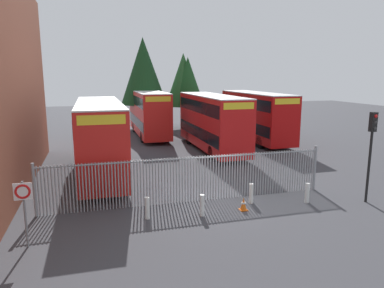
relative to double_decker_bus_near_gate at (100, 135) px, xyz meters
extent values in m
plane|color=#3D3D42|center=(5.15, 2.03, -2.42)|extent=(100.00, 100.00, 0.00)
cylinder|color=gray|center=(-2.90, -5.97, -1.32)|extent=(0.06, 0.06, 2.20)
cylinder|color=gray|center=(-2.76, -5.97, -1.32)|extent=(0.06, 0.06, 2.20)
cylinder|color=gray|center=(-2.62, -5.97, -1.32)|extent=(0.06, 0.06, 2.20)
cylinder|color=gray|center=(-2.48, -5.97, -1.32)|extent=(0.06, 0.06, 2.20)
cylinder|color=gray|center=(-2.34, -5.97, -1.32)|extent=(0.06, 0.06, 2.20)
cylinder|color=gray|center=(-2.20, -5.97, -1.32)|extent=(0.06, 0.06, 2.20)
cylinder|color=gray|center=(-2.06, -5.97, -1.32)|extent=(0.06, 0.06, 2.20)
cylinder|color=gray|center=(-1.92, -5.97, -1.32)|extent=(0.06, 0.06, 2.20)
cylinder|color=gray|center=(-1.78, -5.97, -1.32)|extent=(0.06, 0.06, 2.20)
cylinder|color=gray|center=(-1.64, -5.97, -1.32)|extent=(0.06, 0.06, 2.20)
cylinder|color=gray|center=(-1.50, -5.97, -1.32)|extent=(0.06, 0.06, 2.20)
cylinder|color=gray|center=(-1.36, -5.97, -1.32)|extent=(0.06, 0.06, 2.20)
cylinder|color=gray|center=(-1.22, -5.97, -1.32)|extent=(0.06, 0.06, 2.20)
cylinder|color=gray|center=(-1.08, -5.97, -1.32)|extent=(0.06, 0.06, 2.20)
cylinder|color=gray|center=(-0.94, -5.97, -1.32)|extent=(0.06, 0.06, 2.20)
cylinder|color=gray|center=(-0.80, -5.97, -1.32)|extent=(0.06, 0.06, 2.20)
cylinder|color=gray|center=(-0.66, -5.97, -1.32)|extent=(0.06, 0.06, 2.20)
cylinder|color=gray|center=(-0.52, -5.97, -1.32)|extent=(0.06, 0.06, 2.20)
cylinder|color=gray|center=(-0.38, -5.97, -1.32)|extent=(0.06, 0.06, 2.20)
cylinder|color=gray|center=(-0.24, -5.97, -1.32)|extent=(0.06, 0.06, 2.20)
cylinder|color=gray|center=(-0.10, -5.97, -1.32)|extent=(0.06, 0.06, 2.20)
cylinder|color=gray|center=(0.04, -5.97, -1.32)|extent=(0.06, 0.06, 2.20)
cylinder|color=gray|center=(0.18, -5.97, -1.32)|extent=(0.06, 0.06, 2.20)
cylinder|color=gray|center=(0.32, -5.97, -1.32)|extent=(0.06, 0.06, 2.20)
cylinder|color=gray|center=(0.46, -5.97, -1.32)|extent=(0.06, 0.06, 2.20)
cylinder|color=gray|center=(0.60, -5.97, -1.32)|extent=(0.06, 0.06, 2.20)
cylinder|color=gray|center=(0.75, -5.97, -1.32)|extent=(0.06, 0.06, 2.20)
cylinder|color=gray|center=(0.89, -5.97, -1.32)|extent=(0.06, 0.06, 2.20)
cylinder|color=gray|center=(1.03, -5.97, -1.32)|extent=(0.06, 0.06, 2.20)
cylinder|color=gray|center=(1.17, -5.97, -1.32)|extent=(0.06, 0.06, 2.20)
cylinder|color=gray|center=(1.31, -5.97, -1.32)|extent=(0.06, 0.06, 2.20)
cylinder|color=gray|center=(1.45, -5.97, -1.32)|extent=(0.06, 0.06, 2.20)
cylinder|color=gray|center=(1.59, -5.97, -1.32)|extent=(0.06, 0.06, 2.20)
cylinder|color=gray|center=(1.73, -5.97, -1.32)|extent=(0.06, 0.06, 2.20)
cylinder|color=gray|center=(1.87, -5.97, -1.32)|extent=(0.06, 0.06, 2.20)
cylinder|color=gray|center=(2.01, -5.97, -1.32)|extent=(0.06, 0.06, 2.20)
cylinder|color=gray|center=(2.15, -5.97, -1.32)|extent=(0.06, 0.06, 2.20)
cylinder|color=gray|center=(2.29, -5.97, -1.32)|extent=(0.06, 0.06, 2.20)
cylinder|color=gray|center=(2.43, -5.97, -1.32)|extent=(0.06, 0.06, 2.20)
cylinder|color=gray|center=(2.57, -5.97, -1.32)|extent=(0.06, 0.06, 2.20)
cylinder|color=gray|center=(2.71, -5.97, -1.32)|extent=(0.06, 0.06, 2.20)
cylinder|color=gray|center=(2.85, -5.97, -1.32)|extent=(0.06, 0.06, 2.20)
cylinder|color=gray|center=(2.99, -5.97, -1.32)|extent=(0.06, 0.06, 2.20)
cylinder|color=gray|center=(3.13, -5.97, -1.32)|extent=(0.06, 0.06, 2.20)
cylinder|color=gray|center=(3.27, -5.97, -1.32)|extent=(0.06, 0.06, 2.20)
cylinder|color=gray|center=(3.41, -5.97, -1.32)|extent=(0.06, 0.06, 2.20)
cylinder|color=gray|center=(3.55, -5.97, -1.32)|extent=(0.06, 0.06, 2.20)
cylinder|color=gray|center=(3.69, -5.97, -1.32)|extent=(0.06, 0.06, 2.20)
cylinder|color=gray|center=(3.83, -5.97, -1.32)|extent=(0.06, 0.06, 2.20)
cylinder|color=gray|center=(3.97, -5.97, -1.32)|extent=(0.06, 0.06, 2.20)
cylinder|color=gray|center=(4.11, -5.97, -1.32)|extent=(0.06, 0.06, 2.20)
cylinder|color=gray|center=(4.25, -5.97, -1.32)|extent=(0.06, 0.06, 2.20)
cylinder|color=gray|center=(4.39, -5.97, -1.32)|extent=(0.06, 0.06, 2.20)
cylinder|color=gray|center=(4.53, -5.97, -1.32)|extent=(0.06, 0.06, 2.20)
cylinder|color=gray|center=(4.67, -5.97, -1.32)|extent=(0.06, 0.06, 2.20)
cylinder|color=gray|center=(4.81, -5.97, -1.32)|extent=(0.06, 0.06, 2.20)
cylinder|color=gray|center=(4.96, -5.97, -1.32)|extent=(0.06, 0.06, 2.20)
cylinder|color=gray|center=(5.10, -5.97, -1.32)|extent=(0.06, 0.06, 2.20)
cylinder|color=gray|center=(5.24, -5.97, -1.32)|extent=(0.06, 0.06, 2.20)
cylinder|color=gray|center=(5.38, -5.97, -1.32)|extent=(0.06, 0.06, 2.20)
cylinder|color=gray|center=(5.52, -5.97, -1.32)|extent=(0.06, 0.06, 2.20)
cylinder|color=gray|center=(5.66, -5.97, -1.32)|extent=(0.06, 0.06, 2.20)
cylinder|color=gray|center=(5.80, -5.97, -1.32)|extent=(0.06, 0.06, 2.20)
cylinder|color=gray|center=(5.94, -5.97, -1.32)|extent=(0.06, 0.06, 2.20)
cylinder|color=gray|center=(6.08, -5.97, -1.32)|extent=(0.06, 0.06, 2.20)
cylinder|color=gray|center=(6.22, -5.97, -1.32)|extent=(0.06, 0.06, 2.20)
cylinder|color=gray|center=(6.36, -5.97, -1.32)|extent=(0.06, 0.06, 2.20)
cylinder|color=gray|center=(6.50, -5.97, -1.32)|extent=(0.06, 0.06, 2.20)
cylinder|color=gray|center=(6.64, -5.97, -1.32)|extent=(0.06, 0.06, 2.20)
cylinder|color=gray|center=(6.78, -5.97, -1.32)|extent=(0.06, 0.06, 2.20)
cylinder|color=gray|center=(6.92, -5.97, -1.32)|extent=(0.06, 0.06, 2.20)
cylinder|color=gray|center=(7.06, -5.97, -1.32)|extent=(0.06, 0.06, 2.20)
cylinder|color=gray|center=(7.20, -5.97, -1.32)|extent=(0.06, 0.06, 2.20)
cylinder|color=gray|center=(7.34, -5.97, -1.32)|extent=(0.06, 0.06, 2.20)
cylinder|color=gray|center=(7.48, -5.97, -1.32)|extent=(0.06, 0.06, 2.20)
cylinder|color=gray|center=(7.62, -5.97, -1.32)|extent=(0.06, 0.06, 2.20)
cylinder|color=gray|center=(7.76, -5.97, -1.32)|extent=(0.06, 0.06, 2.20)
cylinder|color=gray|center=(7.90, -5.97, -1.32)|extent=(0.06, 0.06, 2.20)
cylinder|color=gray|center=(8.04, -5.97, -1.32)|extent=(0.06, 0.06, 2.20)
cylinder|color=gray|center=(8.18, -5.97, -1.32)|extent=(0.06, 0.06, 2.20)
cylinder|color=gray|center=(8.32, -5.97, -1.32)|extent=(0.06, 0.06, 2.20)
cylinder|color=gray|center=(8.46, -5.97, -1.32)|extent=(0.06, 0.06, 2.20)
cylinder|color=gray|center=(8.60, -5.97, -1.32)|extent=(0.06, 0.06, 2.20)
cylinder|color=gray|center=(8.74, -5.97, -1.32)|extent=(0.06, 0.06, 2.20)
cylinder|color=gray|center=(8.88, -5.97, -1.32)|extent=(0.06, 0.06, 2.20)
cylinder|color=gray|center=(9.02, -5.97, -1.32)|extent=(0.06, 0.06, 2.20)
cylinder|color=gray|center=(9.16, -5.97, -1.32)|extent=(0.06, 0.06, 2.20)
cylinder|color=gray|center=(9.31, -5.97, -1.32)|extent=(0.06, 0.06, 2.20)
cylinder|color=gray|center=(9.45, -5.97, -1.32)|extent=(0.06, 0.06, 2.20)
cylinder|color=gray|center=(9.59, -5.97, -1.32)|extent=(0.06, 0.06, 2.20)
cylinder|color=gray|center=(9.73, -5.97, -1.32)|extent=(0.06, 0.06, 2.20)
cylinder|color=gray|center=(9.87, -5.97, -1.32)|extent=(0.06, 0.06, 2.20)
cylinder|color=gray|center=(10.01, -5.97, -1.32)|extent=(0.06, 0.06, 2.20)
cylinder|color=gray|center=(10.15, -5.97, -1.32)|extent=(0.06, 0.06, 2.20)
cylinder|color=gray|center=(10.29, -5.97, -1.32)|extent=(0.06, 0.06, 2.20)
cylinder|color=gray|center=(10.43, -5.97, -1.32)|extent=(0.06, 0.06, 2.20)
cylinder|color=gray|center=(10.57, -5.97, -1.32)|extent=(0.06, 0.06, 2.20)
cylinder|color=gray|center=(10.71, -5.97, -1.32)|extent=(0.06, 0.06, 2.20)
cylinder|color=gray|center=(3.90, -5.97, -0.30)|extent=(13.61, 0.07, 0.07)
cylinder|color=gray|center=(-2.90, -5.97, -1.25)|extent=(0.14, 0.14, 2.35)
cylinder|color=gray|center=(10.71, -5.97, -1.25)|extent=(0.14, 0.14, 2.35)
cube|color=red|center=(0.00, 0.01, -0.07)|extent=(2.50, 10.80, 4.00)
cube|color=black|center=(0.00, 0.01, -0.87)|extent=(2.54, 10.37, 0.90)
cube|color=black|center=(0.00, 0.01, 1.13)|extent=(2.54, 10.37, 0.90)
cube|color=yellow|center=(0.00, -5.34, 1.58)|extent=(2.12, 0.12, 0.44)
cube|color=silver|center=(0.00, 0.01, 1.96)|extent=(2.50, 10.80, 0.08)
cylinder|color=black|center=(-1.10, -3.34, -1.90)|extent=(0.30, 1.04, 1.04)
cylinder|color=black|center=(1.10, -3.34, -1.90)|extent=(0.30, 1.04, 1.04)
cylinder|color=black|center=(-1.10, 2.98, -1.90)|extent=(0.30, 1.04, 1.04)
cylinder|color=black|center=(1.10, 2.98, -1.90)|extent=(0.30, 1.04, 1.04)
cube|color=red|center=(8.78, 5.14, -0.07)|extent=(2.50, 10.80, 4.00)
cube|color=black|center=(8.78, 5.14, -0.87)|extent=(2.54, 10.37, 0.90)
cube|color=black|center=(8.78, 5.14, 1.13)|extent=(2.54, 10.37, 0.90)
cube|color=yellow|center=(8.78, -0.21, 1.58)|extent=(2.12, 0.12, 0.44)
cube|color=silver|center=(8.78, 5.14, 1.96)|extent=(2.50, 10.80, 0.08)
cylinder|color=black|center=(7.68, 1.79, -1.90)|extent=(0.30, 1.04, 1.04)
cylinder|color=black|center=(9.88, 1.79, -1.90)|extent=(0.30, 1.04, 1.04)
cylinder|color=black|center=(7.68, 8.11, -1.90)|extent=(0.30, 1.04, 1.04)
cylinder|color=black|center=(9.88, 8.11, -1.90)|extent=(0.30, 1.04, 1.04)
cube|color=#B70C0C|center=(13.97, 7.99, -0.07)|extent=(2.50, 10.80, 4.00)
cube|color=black|center=(13.97, 7.99, -0.87)|extent=(2.54, 10.37, 0.90)
cube|color=black|center=(13.97, 7.99, 1.13)|extent=(2.54, 10.37, 0.90)
cube|color=yellow|center=(13.97, 2.64, 1.58)|extent=(2.12, 0.12, 0.44)
cube|color=silver|center=(13.97, 7.99, 1.96)|extent=(2.50, 10.80, 0.08)
cylinder|color=black|center=(12.87, 4.64, -1.90)|extent=(0.30, 1.04, 1.04)
cylinder|color=black|center=(15.07, 4.64, -1.90)|extent=(0.30, 1.04, 1.04)
cylinder|color=black|center=(12.87, 10.96, -1.90)|extent=(0.30, 1.04, 1.04)
cylinder|color=black|center=(15.07, 10.96, -1.90)|extent=(0.30, 1.04, 1.04)
cube|color=red|center=(4.95, 13.17, -0.07)|extent=(2.50, 10.80, 4.00)
cube|color=black|center=(4.95, 13.17, -0.87)|extent=(2.54, 10.37, 0.90)
cube|color=black|center=(4.95, 13.17, 1.13)|extent=(2.54, 10.37, 0.90)
cube|color=yellow|center=(4.95, 7.82, 1.58)|extent=(2.12, 0.12, 0.44)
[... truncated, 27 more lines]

